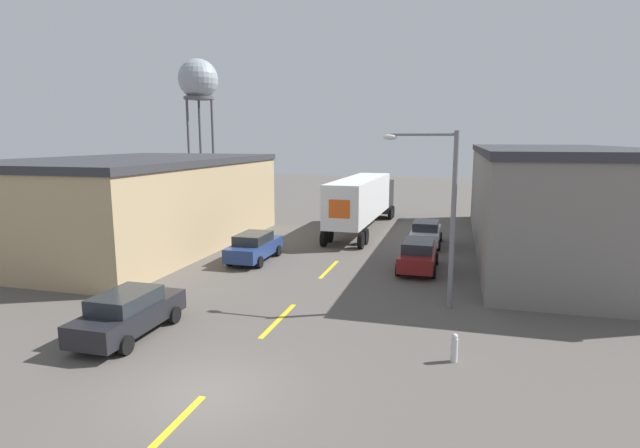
{
  "coord_description": "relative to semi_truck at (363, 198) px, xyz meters",
  "views": [
    {
      "loc": [
        6.28,
        -11.21,
        6.78
      ],
      "look_at": [
        -0.19,
        12.33,
        2.6
      ],
      "focal_mm": 28.0,
      "sensor_mm": 36.0,
      "label": 1
    }
  ],
  "objects": [
    {
      "name": "road_centerline",
      "position": [
        0.37,
        -19.54,
        -2.39
      ],
      "size": [
        0.2,
        19.17,
        0.01
      ],
      "color": "yellow",
      "rests_on": "ground_plane"
    },
    {
      "name": "parked_car_right_mid",
      "position": [
        4.88,
        -10.73,
        -1.58
      ],
      "size": [
        1.97,
        4.59,
        1.59
      ],
      "color": "maroon",
      "rests_on": "ground_plane"
    },
    {
      "name": "parked_car_left_far",
      "position": [
        -4.13,
        -11.12,
        -1.58
      ],
      "size": [
        1.97,
        4.59,
        1.59
      ],
      "color": "navy",
      "rests_on": "ground_plane"
    },
    {
      "name": "warehouse_right",
      "position": [
        12.22,
        -3.54,
        0.76
      ],
      "size": [
        8.72,
        25.09,
        6.3
      ],
      "color": "slate",
      "rests_on": "ground_plane"
    },
    {
      "name": "water_tower",
      "position": [
        -21.99,
        15.92,
        10.72
      ],
      "size": [
        4.46,
        4.46,
        15.64
      ],
      "color": "#47474C",
      "rests_on": "ground_plane"
    },
    {
      "name": "fire_hydrant",
      "position": [
        6.81,
        -21.46,
        -1.95
      ],
      "size": [
        0.22,
        0.22,
        0.91
      ],
      "color": "silver",
      "rests_on": "ground_plane"
    },
    {
      "name": "parked_car_left_near",
      "position": [
        -4.13,
        -22.31,
        -1.58
      ],
      "size": [
        1.97,
        4.59,
        1.59
      ],
      "color": "black",
      "rests_on": "ground_plane"
    },
    {
      "name": "ground_plane",
      "position": [
        0.37,
        -25.27,
        -2.4
      ],
      "size": [
        160.0,
        160.0,
        0.0
      ],
      "primitive_type": "plane",
      "color": "#56514C"
    },
    {
      "name": "parked_car_right_far",
      "position": [
        4.88,
        -4.35,
        -1.58
      ],
      "size": [
        1.97,
        4.59,
        1.59
      ],
      "color": "silver",
      "rests_on": "ground_plane"
    },
    {
      "name": "semi_truck",
      "position": [
        0.0,
        0.0,
        0.0
      ],
      "size": [
        3.0,
        14.93,
        3.98
      ],
      "rotation": [
        0.0,
        0.0,
        -0.02
      ],
      "color": "black",
      "rests_on": "ground_plane"
    },
    {
      "name": "warehouse_left",
      "position": [
        -13.0,
        -9.26,
        0.41
      ],
      "size": [
        11.78,
        19.4,
        5.61
      ],
      "color": "tan",
      "rests_on": "ground_plane"
    },
    {
      "name": "street_lamp",
      "position": [
        6.18,
        -16.3,
        1.81
      ],
      "size": [
        2.95,
        0.32,
        7.1
      ],
      "color": "slate",
      "rests_on": "ground_plane"
    }
  ]
}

